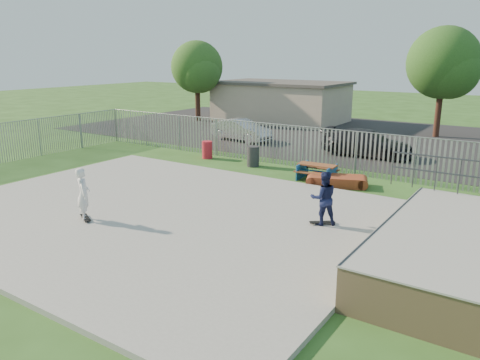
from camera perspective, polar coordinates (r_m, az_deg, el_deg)
The scene contains 18 objects.
ground at distance 16.21m, azimuth -10.10°, elevation -4.22°, with size 120.00×120.00×0.00m, color #2B501B.
concrete_slab at distance 16.19m, azimuth -10.11°, elevation -3.97°, with size 15.00×12.00×0.15m, color gray.
quarter_pipe at distance 12.93m, azimuth 26.10°, elevation -7.99°, with size 5.50×7.05×2.19m.
fence at distance 18.82m, azimuth 1.67°, elevation 1.87°, with size 26.04×16.02×2.00m.
picnic_table at distance 20.61m, azimuth 9.35°, elevation 0.99°, with size 1.72×1.45×0.70m.
funbox at distance 19.85m, azimuth 11.72°, elevation -0.10°, with size 2.32×1.72×0.42m.
trash_bin_red at distance 24.66m, azimuth -4.02°, elevation 3.69°, with size 0.55×0.55×0.91m, color red.
trash_bin_grey at distance 22.80m, azimuth 1.60°, elevation 2.90°, with size 0.60×0.60×0.99m, color #28282B.
parking_lot at distance 32.24m, azimuth 13.95°, elevation 5.16°, with size 40.00×18.00×0.02m, color black.
car_silver at distance 29.68m, azimuth 0.13°, elevation 6.12°, with size 1.42×4.09×1.35m, color #AAABAF.
car_dark at distance 25.97m, azimuth 15.24°, elevation 4.38°, with size 1.97×4.85×1.41m, color black.
building at distance 38.94m, azimuth 4.96°, elevation 9.54°, with size 10.40×6.40×3.20m.
tree_left at distance 38.92m, azimuth -5.27°, elevation 13.53°, with size 4.17×4.17×6.43m.
tree_mid at distance 33.47m, azimuth 23.56°, elevation 12.95°, with size 4.60×4.60×7.10m.
skateboard_a at distance 14.91m, azimuth 10.00°, elevation -5.17°, with size 0.76×0.65×0.08m.
skateboard_b at distance 15.90m, azimuth -18.31°, elevation -4.44°, with size 0.80×0.54×0.08m.
skater_navy at distance 14.66m, azimuth 10.14°, elevation -2.20°, with size 0.83×0.64×1.70m, color #141B41.
skater_white at distance 15.66m, azimuth -18.55°, elevation -1.64°, with size 0.62×0.41×1.70m, color silver.
Camera 1 is at (10.74, -10.94, 5.27)m, focal length 35.00 mm.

